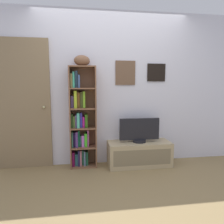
{
  "coord_description": "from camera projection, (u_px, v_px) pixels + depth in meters",
  "views": [
    {
      "loc": [
        -0.5,
        -2.32,
        1.32
      ],
      "look_at": [
        -0.04,
        0.85,
        0.91
      ],
      "focal_mm": 33.01,
      "sensor_mm": 36.0,
      "label": 1
    }
  ],
  "objects": [
    {
      "name": "ground",
      "position": [
        125.0,
        196.0,
        2.52
      ],
      "size": [
        5.2,
        5.2,
        0.04
      ],
      "primitive_type": "cube",
      "color": "olive"
    },
    {
      "name": "back_wall",
      "position": [
        112.0,
        89.0,
        3.46
      ],
      "size": [
        4.8,
        0.08,
        2.53
      ],
      "color": "silver",
      "rests_on": "ground"
    },
    {
      "name": "bookshelf",
      "position": [
        81.0,
        121.0,
        3.33
      ],
      "size": [
        0.42,
        0.25,
        1.62
      ],
      "color": "brown",
      "rests_on": "ground"
    },
    {
      "name": "football",
      "position": [
        82.0,
        61.0,
        3.19
      ],
      "size": [
        0.29,
        0.24,
        0.17
      ],
      "primitive_type": "ellipsoid",
      "rotation": [
        0.0,
        0.0,
        0.32
      ],
      "color": "brown",
      "rests_on": "bookshelf"
    },
    {
      "name": "tv_stand",
      "position": [
        139.0,
        154.0,
        3.42
      ],
      "size": [
        1.03,
        0.42,
        0.4
      ],
      "color": "tan",
      "rests_on": "ground"
    },
    {
      "name": "television",
      "position": [
        139.0,
        131.0,
        3.37
      ],
      "size": [
        0.66,
        0.22,
        0.4
      ],
      "color": "black",
      "rests_on": "tv_stand"
    },
    {
      "name": "door",
      "position": [
        24.0,
        105.0,
        3.24
      ],
      "size": [
        0.82,
        0.09,
        2.05
      ],
      "color": "#826B4B",
      "rests_on": "ground"
    }
  ]
}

